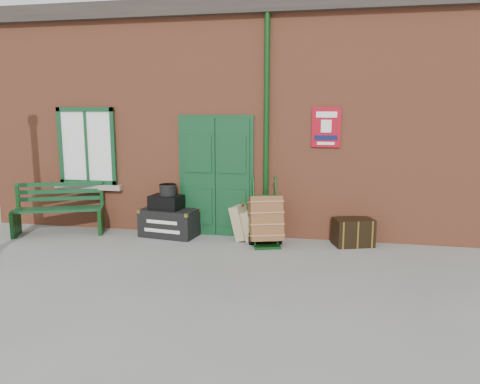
% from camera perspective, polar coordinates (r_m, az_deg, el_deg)
% --- Properties ---
extents(ground, '(80.00, 80.00, 0.00)m').
position_cam_1_polar(ground, '(7.55, -3.42, -8.19)').
color(ground, gray).
rests_on(ground, ground).
extents(station_building, '(10.30, 4.30, 4.36)m').
position_cam_1_polar(station_building, '(10.58, 1.33, 8.97)').
color(station_building, '#9D4E32').
rests_on(station_building, ground).
extents(bench, '(1.70, 1.03, 1.01)m').
position_cam_1_polar(bench, '(9.60, -21.20, -1.78)').
color(bench, '#113E1F').
rests_on(bench, ground).
extents(houdini_trunk, '(1.11, 0.71, 0.52)m').
position_cam_1_polar(houdini_trunk, '(8.91, -8.62, -3.70)').
color(houdini_trunk, black).
rests_on(houdini_trunk, ground).
extents(strongbox, '(0.62, 0.49, 0.26)m').
position_cam_1_polar(strongbox, '(8.85, -8.99, -1.24)').
color(strongbox, black).
rests_on(strongbox, houdini_trunk).
extents(hatbox, '(0.35, 0.35, 0.21)m').
position_cam_1_polar(hatbox, '(8.82, -8.78, 0.28)').
color(hatbox, black).
rests_on(hatbox, strongbox).
extents(suitcase_back, '(0.41, 0.50, 0.65)m').
position_cam_1_polar(suitcase_back, '(8.58, 0.15, -3.67)').
color(suitcase_back, tan).
rests_on(suitcase_back, ground).
extents(suitcase_front, '(0.37, 0.45, 0.56)m').
position_cam_1_polar(suitcase_front, '(8.54, 1.31, -4.06)').
color(suitcase_front, tan).
rests_on(suitcase_front, ground).
extents(porter_trolley, '(0.72, 0.75, 1.17)m').
position_cam_1_polar(porter_trolley, '(8.20, 3.14, -3.42)').
color(porter_trolley, '#0E3813').
rests_on(porter_trolley, ground).
extents(dark_trunk, '(0.77, 0.63, 0.48)m').
position_cam_1_polar(dark_trunk, '(8.45, 13.63, -4.77)').
color(dark_trunk, black).
rests_on(dark_trunk, ground).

